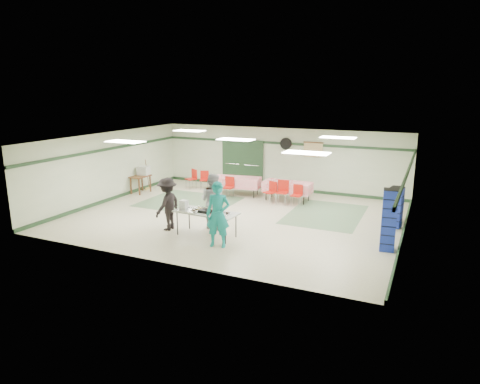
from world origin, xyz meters
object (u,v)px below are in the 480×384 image
at_px(chair_a, 283,190).
at_px(office_printer, 143,170).
at_px(printer_table, 140,178).
at_px(chair_c, 297,193).
at_px(chair_b, 271,190).
at_px(chair_loose_a, 204,178).
at_px(crate_stack_blue_a, 396,207).
at_px(chair_d, 229,185).
at_px(chair_loose_b, 192,177).
at_px(broom, 147,174).
at_px(dining_table_a, 288,187).
at_px(dining_table_b, 237,182).
at_px(crate_stack_red, 397,204).
at_px(serving_table, 206,213).
at_px(volunteer_grey, 213,201).
at_px(crate_stack_blue_b, 389,220).
at_px(volunteer_teal, 218,215).
at_px(volunteer_dark, 168,204).

relative_size(chair_a, office_printer, 2.01).
bearing_deg(printer_table, chair_c, 9.72).
relative_size(chair_c, office_printer, 1.76).
bearing_deg(chair_b, chair_loose_a, -173.04).
height_order(crate_stack_blue_a, office_printer, crate_stack_blue_a).
relative_size(chair_c, chair_d, 0.93).
distance_m(chair_loose_b, broom, 1.97).
bearing_deg(broom, chair_d, -10.10).
distance_m(dining_table_a, dining_table_b, 2.20).
xyz_separation_m(crate_stack_red, printer_table, (-10.30, -0.25, 0.04)).
xyz_separation_m(serving_table, crate_stack_blue_a, (5.09, 3.24, -0.06)).
xyz_separation_m(dining_table_b, crate_stack_blue_a, (6.39, -1.77, 0.09)).
height_order(volunteer_grey, chair_d, volunteer_grey).
bearing_deg(crate_stack_blue_b, volunteer_teal, -159.66).
bearing_deg(serving_table, chair_a, 82.32).
distance_m(chair_loose_b, crate_stack_red, 8.79).
height_order(chair_loose_a, crate_stack_blue_a, crate_stack_blue_a).
bearing_deg(crate_stack_blue_a, crate_stack_blue_b, -90.00).
height_order(chair_d, crate_stack_blue_b, crate_stack_blue_b).
bearing_deg(chair_a, volunteer_dark, -121.86).
height_order(serving_table, chair_b, chair_b).
distance_m(chair_a, office_printer, 6.14).
xyz_separation_m(chair_c, chair_loose_b, (-5.07, 0.85, 0.04)).
bearing_deg(broom, volunteer_dark, -59.93).
relative_size(volunteer_dark, crate_stack_blue_a, 1.27).
relative_size(dining_table_b, office_printer, 4.38).
distance_m(chair_c, chair_d, 2.88).
bearing_deg(chair_loose_b, printer_table, -107.43).
xyz_separation_m(volunteer_grey, volunteer_dark, (-1.21, -0.73, -0.05)).
distance_m(volunteer_grey, chair_d, 3.88).
bearing_deg(volunteer_teal, chair_loose_b, 113.50).
relative_size(volunteer_teal, volunteer_grey, 1.05).
height_order(volunteer_dark, broom, volunteer_dark).
distance_m(volunteer_teal, office_printer, 7.48).
height_order(volunteer_teal, volunteer_grey, volunteer_teal).
xyz_separation_m(serving_table, chair_b, (0.43, 4.44, -0.20)).
relative_size(crate_stack_blue_a, office_printer, 2.83).
bearing_deg(chair_b, chair_loose_b, -168.47).
relative_size(volunteer_grey, crate_stack_red, 1.49).
distance_m(chair_a, crate_stack_blue_b, 5.45).
bearing_deg(chair_a, serving_table, -105.69).
xyz_separation_m(chair_b, crate_stack_red, (4.66, -0.50, 0.08)).
relative_size(chair_loose_b, office_printer, 1.88).
bearing_deg(chair_a, dining_table_a, 84.71).
height_order(chair_a, crate_stack_blue_b, crate_stack_blue_b).
relative_size(chair_loose_a, crate_stack_blue_b, 0.46).
bearing_deg(volunteer_dark, chair_loose_b, -155.67).
height_order(dining_table_a, chair_loose_b, chair_loose_b).
distance_m(serving_table, chair_a, 4.55).
distance_m(crate_stack_red, crate_stack_blue_b, 2.96).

